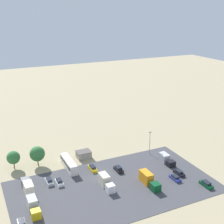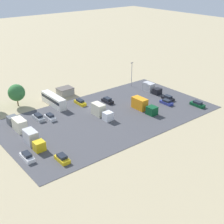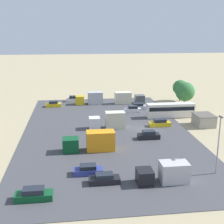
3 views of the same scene
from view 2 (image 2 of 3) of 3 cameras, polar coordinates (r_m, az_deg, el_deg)
ground_plane at (r=97.51m, az=-3.74°, el=1.05°), size 400.00×400.00×0.00m
parking_lot_surface at (r=91.16m, az=-0.59°, el=-0.64°), size 61.91×34.28×0.08m
shed_building at (r=106.83m, az=-8.56°, el=3.74°), size 5.18×4.13×2.56m
bus at (r=98.92m, az=-10.63°, el=2.20°), size 2.49×11.55×3.36m
parked_car_0 at (r=98.90m, az=-5.86°, el=1.79°), size 1.77×4.75×1.59m
parked_car_1 at (r=90.87m, az=-13.30°, el=-0.95°), size 1.83×4.64×1.62m
parked_car_2 at (r=73.24m, az=-15.26°, el=-7.88°), size 1.83×4.52×1.65m
parked_car_3 at (r=100.61m, az=15.36°, el=1.40°), size 1.86×4.75×1.58m
parked_car_4 at (r=103.50m, az=10.19°, el=2.55°), size 1.83×4.35×1.43m
parked_car_5 at (r=99.60m, az=-0.83°, el=2.11°), size 1.89×4.27×1.64m
parked_car_6 at (r=90.33m, az=-11.26°, el=-0.91°), size 1.75×4.18×1.61m
parked_car_7 at (r=70.99m, az=-9.11°, el=-8.40°), size 1.94×4.13×1.60m
parked_car_8 at (r=100.05m, az=9.92°, el=1.78°), size 1.89×4.31×1.45m
parked_truck_0 at (r=94.25m, az=5.68°, el=1.22°), size 2.52×9.12×3.49m
parked_truck_1 at (r=89.96m, az=-2.03°, el=0.14°), size 2.43×7.76×3.53m
parked_truck_2 at (r=86.86m, az=-16.88°, el=-2.02°), size 2.55×8.49×3.31m
parked_truck_3 at (r=77.94m, az=-14.24°, el=-4.87°), size 2.49×7.66×3.43m
parked_truck_4 at (r=109.15m, az=7.15°, el=4.36°), size 2.56×7.28×2.91m
tree_near_shed at (r=100.42m, az=-17.07°, el=3.40°), size 5.23×5.23×7.03m
light_pole_lot_centre at (r=112.44m, az=3.63°, el=7.04°), size 0.90×0.28×8.90m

